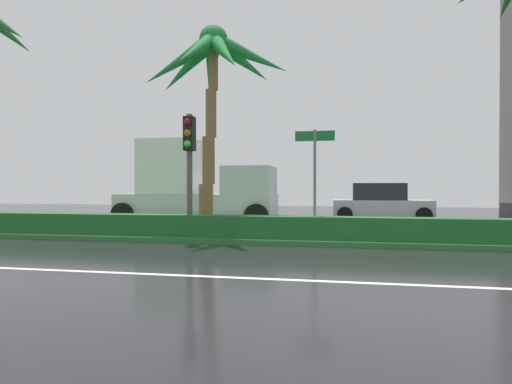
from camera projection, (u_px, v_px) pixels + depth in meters
ground_plane at (362, 237)px, 13.76m from camera, size 90.00×42.00×0.10m
near_lane_divider_stripe at (384, 284)px, 6.89m from camera, size 81.00×0.14×0.01m
median_strip at (364, 237)px, 12.78m from camera, size 85.50×4.00×0.15m
median_hedge at (367, 229)px, 11.40m from camera, size 76.50×0.70×0.60m
palm_tree_mid_left at (213, 68)px, 13.65m from camera, size 4.68×4.63×6.48m
traffic_signal_median_left at (189, 152)px, 12.17m from camera, size 0.28×0.43×3.44m
street_name_sign at (315, 168)px, 12.10m from camera, size 1.10×0.08×3.00m
box_truck_lead at (196, 187)px, 17.80m from camera, size 6.40×2.64×3.46m
car_in_traffic_leading at (381, 203)px, 19.63m from camera, size 4.30×2.02×1.72m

